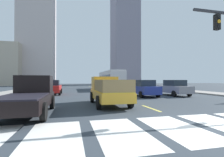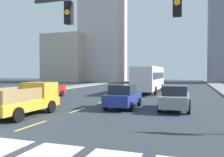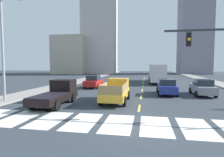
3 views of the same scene
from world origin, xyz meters
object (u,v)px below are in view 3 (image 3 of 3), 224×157
Objects in this scene: streetlight_left at (4,45)px; sedan_far at (167,87)px; pickup_stakebed at (116,91)px; pickup_dark at (57,93)px; sedan_near_left at (202,87)px; sedan_mid at (94,82)px; city_bus at (157,72)px.

sedan_far is at bearing 25.70° from streetlight_left.
sedan_far is at bearing 42.05° from pickup_stakebed.
streetlight_left reaches higher than pickup_dark.
sedan_near_left is at bearing 21.31° from streetlight_left.
sedan_near_left is 1.00× the size of sedan_mid.
streetlight_left reaches higher than city_bus.
pickup_dark is 22.22m from city_bus.
pickup_dark is 0.58× the size of streetlight_left.
sedan_mid is 0.49× the size of streetlight_left.
city_bus is 13.99m from sedan_near_left.
city_bus is 12.84m from sedan_mid.
city_bus reaches higher than pickup_dark.
pickup_dark is at bearing -151.06° from sedan_near_left.
sedan_mid is (-13.23, 4.39, 0.00)m from sedan_near_left.
pickup_dark is at bearing -115.04° from city_bus.
city_bus reaches higher than sedan_far.
pickup_stakebed is 18.63m from city_bus.
sedan_near_left is 19.64m from streetlight_left.
sedan_near_left is 13.94m from sedan_mid.
city_bus is at bearing 74.78° from pickup_stakebed.
streetlight_left reaches higher than sedan_near_left.
pickup_dark is at bearing -143.07° from sedan_far.
city_bus is at bearing 43.26° from sedan_mid.
sedan_mid is (-0.11, 11.33, -0.06)m from pickup_dark.
streetlight_left is at bearing -125.22° from city_bus.
sedan_near_left and sedan_far have the same top height.
sedan_far is at bearing -89.31° from city_bus.
streetlight_left is (-9.36, -2.25, 4.03)m from pickup_stakebed.
city_bus is 2.45× the size of sedan_near_left.
city_bus is 2.45× the size of sedan_far.
streetlight_left is (-4.66, -11.36, 4.11)m from sedan_mid.
sedan_near_left is (8.53, 4.73, -0.08)m from pickup_stakebed.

